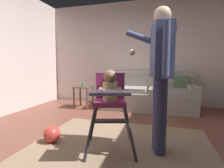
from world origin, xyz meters
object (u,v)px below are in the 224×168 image
(couch, at_px, (148,95))
(wall_clock, at_px, (170,28))
(high_chair, at_px, (110,95))
(side_table, at_px, (83,92))
(sippy_cup, at_px, (83,84))
(adult_standing, at_px, (160,72))
(toy_ball, at_px, (52,134))

(couch, height_order, wall_clock, wall_clock)
(high_chair, bearing_deg, side_table, -162.82)
(side_table, height_order, sippy_cup, sippy_cup)
(sippy_cup, height_order, wall_clock, wall_clock)
(adult_standing, xyz_separation_m, wall_clock, (0.21, 2.57, 0.98))
(high_chair, bearing_deg, wall_clock, 147.71)
(side_table, relative_size, wall_clock, 1.68)
(sippy_cup, distance_m, wall_clock, 2.55)
(couch, relative_size, sippy_cup, 21.19)
(side_table, relative_size, sippy_cup, 5.20)
(toy_ball, xyz_separation_m, sippy_cup, (-0.40, 1.87, 0.46))
(toy_ball, distance_m, side_table, 1.93)
(high_chair, bearing_deg, sippy_cup, -162.95)
(couch, relative_size, wall_clock, 6.86)
(side_table, xyz_separation_m, sippy_cup, (0.01, 0.00, 0.19))
(wall_clock, bearing_deg, toy_ball, -120.47)
(adult_standing, bearing_deg, high_chair, 0.05)
(adult_standing, xyz_separation_m, toy_ball, (-1.38, -0.12, -0.84))
(adult_standing, relative_size, wall_clock, 5.43)
(sippy_cup, bearing_deg, side_table, -180.00)
(toy_ball, bearing_deg, high_chair, 1.10)
(high_chair, bearing_deg, couch, 156.01)
(side_table, bearing_deg, high_chair, -56.63)
(couch, bearing_deg, wall_clock, 135.33)
(couch, relative_size, adult_standing, 1.26)
(high_chair, distance_m, side_table, 2.24)
(sippy_cup, relative_size, wall_clock, 0.32)
(couch, distance_m, adult_standing, 2.20)
(couch, height_order, adult_standing, adult_standing)
(wall_clock, bearing_deg, high_chair, -106.10)
(couch, xyz_separation_m, high_chair, (-0.30, -2.20, 0.35))
(couch, xyz_separation_m, toy_ball, (-1.11, -2.22, -0.22))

